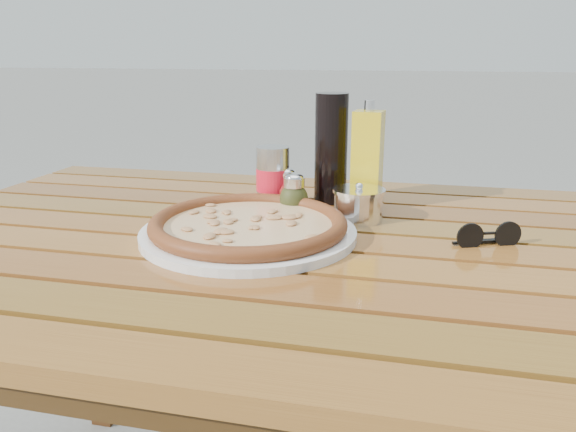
% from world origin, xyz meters
% --- Properties ---
extents(table, '(1.40, 0.90, 0.75)m').
position_xyz_m(table, '(0.00, -0.00, 0.67)').
color(table, '#34180B').
rests_on(table, ground).
extents(plate, '(0.38, 0.38, 0.01)m').
position_xyz_m(plate, '(-0.06, -0.02, 0.76)').
color(plate, silver).
rests_on(plate, table).
extents(pizza, '(0.41, 0.41, 0.03)m').
position_xyz_m(pizza, '(-0.06, -0.02, 0.77)').
color(pizza, beige).
rests_on(pizza, plate).
extents(pepper_shaker, '(0.07, 0.07, 0.08)m').
position_xyz_m(pepper_shaker, '(-0.04, 0.18, 0.79)').
color(pepper_shaker, '#A61B12').
rests_on(pepper_shaker, table).
extents(oregano_shaker, '(0.07, 0.07, 0.08)m').
position_xyz_m(oregano_shaker, '(-0.02, 0.13, 0.79)').
color(oregano_shaker, '#3A3E19').
rests_on(oregano_shaker, table).
extents(dark_bottle, '(0.09, 0.09, 0.22)m').
position_xyz_m(dark_bottle, '(0.04, 0.24, 0.86)').
color(dark_bottle, black).
rests_on(dark_bottle, table).
extents(soda_can, '(0.08, 0.08, 0.12)m').
position_xyz_m(soda_can, '(-0.07, 0.18, 0.81)').
color(soda_can, silver).
rests_on(soda_can, table).
extents(olive_oil_cruet, '(0.06, 0.06, 0.21)m').
position_xyz_m(olive_oil_cruet, '(0.11, 0.22, 0.85)').
color(olive_oil_cruet, gold).
rests_on(olive_oil_cruet, table).
extents(parmesan_tin, '(0.12, 0.12, 0.07)m').
position_xyz_m(parmesan_tin, '(0.11, 0.12, 0.78)').
color(parmesan_tin, silver).
rests_on(parmesan_tin, table).
extents(sunglasses, '(0.11, 0.06, 0.04)m').
position_xyz_m(sunglasses, '(0.33, 0.03, 0.77)').
color(sunglasses, black).
rests_on(sunglasses, table).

